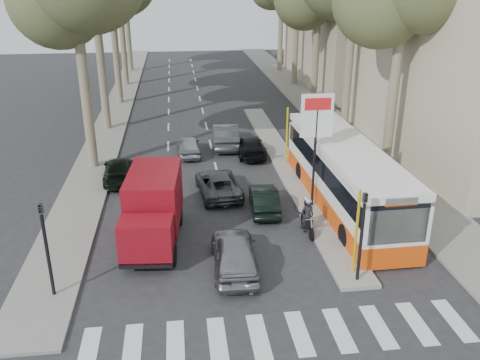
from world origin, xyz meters
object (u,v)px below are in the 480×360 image
object	(u,v)px
silver_hatchback	(235,253)
city_bus	(345,174)
red_truck	(153,208)
motorcycle	(307,215)
dark_hatchback	(264,199)

from	to	relation	value
silver_hatchback	city_bus	xyz separation A→B (m)	(5.90, 5.07, 0.96)
red_truck	motorcycle	distance (m)	6.63
silver_hatchback	red_truck	size ratio (longest dim) A/B	0.75
silver_hatchback	red_truck	distance (m)	4.18
silver_hatchback	dark_hatchback	world-z (taller)	silver_hatchback
silver_hatchback	motorcycle	world-z (taller)	motorcycle
silver_hatchback	red_truck	xyz separation A→B (m)	(-3.08, 2.70, 0.82)
dark_hatchback	city_bus	bearing A→B (deg)	-175.12
dark_hatchback	city_bus	distance (m)	4.05
silver_hatchback	motorcycle	size ratio (longest dim) A/B	2.15
silver_hatchback	city_bus	distance (m)	7.84
city_bus	motorcycle	size ratio (longest dim) A/B	6.22
silver_hatchback	dark_hatchback	size ratio (longest dim) A/B	1.17
dark_hatchback	city_bus	size ratio (longest dim) A/B	0.30
red_truck	city_bus	xyz separation A→B (m)	(8.98, 2.37, 0.14)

